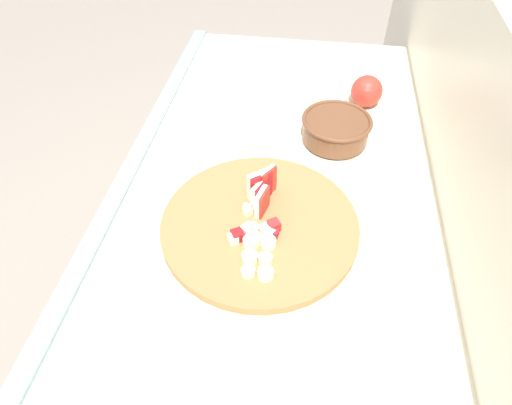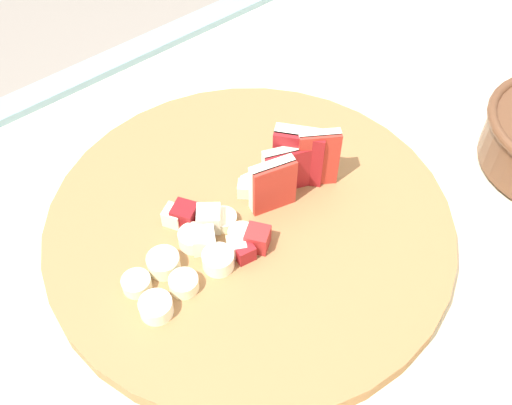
% 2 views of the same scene
% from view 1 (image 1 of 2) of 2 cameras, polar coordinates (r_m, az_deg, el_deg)
% --- Properties ---
extents(ground, '(10.00, 10.00, 0.00)m').
position_cam_1_polar(ground, '(1.67, 1.34, -20.54)').
color(ground, gray).
extents(tiled_countertop, '(1.41, 0.68, 0.89)m').
position_cam_1_polar(tiled_countertop, '(1.28, 1.65, -12.68)').
color(tiled_countertop, beige).
rests_on(tiled_countertop, ground).
extents(tile_backsplash, '(2.40, 0.04, 1.24)m').
position_cam_1_polar(tile_backsplash, '(1.17, 20.07, -9.55)').
color(tile_backsplash, silver).
rests_on(tile_backsplash, ground).
extents(cutting_board, '(0.38, 0.38, 0.02)m').
position_cam_1_polar(cutting_board, '(0.85, 0.49, -2.92)').
color(cutting_board, olive).
rests_on(cutting_board, tiled_countertop).
extents(apple_wedge_fan, '(0.10, 0.06, 0.06)m').
position_cam_1_polar(apple_wedge_fan, '(0.87, 0.79, 1.69)').
color(apple_wedge_fan, maroon).
rests_on(apple_wedge_fan, cutting_board).
extents(apple_dice_pile, '(0.10, 0.10, 0.02)m').
position_cam_1_polar(apple_dice_pile, '(0.82, -0.29, -3.69)').
color(apple_dice_pile, maroon).
rests_on(apple_dice_pile, cutting_board).
extents(banana_slice_rows, '(0.13, 0.07, 0.02)m').
position_cam_1_polar(banana_slice_rows, '(0.79, 0.35, -6.34)').
color(banana_slice_rows, beige).
rests_on(banana_slice_rows, cutting_board).
extents(ceramic_bowl, '(0.16, 0.16, 0.06)m').
position_cam_1_polar(ceramic_bowl, '(1.06, 10.34, 9.45)').
color(ceramic_bowl, brown).
rests_on(ceramic_bowl, tiled_countertop).
extents(whole_apple, '(0.08, 0.08, 0.08)m').
position_cam_1_polar(whole_apple, '(1.20, 14.18, 13.84)').
color(whole_apple, '#B22D23').
rests_on(whole_apple, tiled_countertop).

